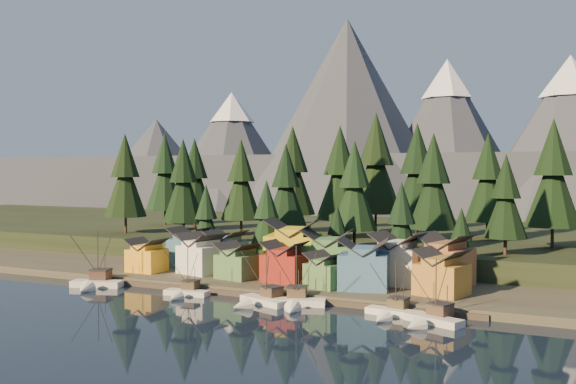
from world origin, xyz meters
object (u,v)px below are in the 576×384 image
at_px(boat_2, 184,287).
at_px(house_back_0, 189,246).
at_px(house_back_1, 226,249).
at_px(boat_4, 295,295).
at_px(boat_5, 392,305).
at_px(house_front_1, 201,252).
at_px(boat_0, 94,276).
at_px(house_front_0, 147,254).
at_px(boat_6, 430,311).
at_px(boat_3, 259,293).

bearing_deg(boat_2, house_back_0, 115.76).
bearing_deg(house_back_1, boat_4, -40.80).
bearing_deg(house_back_0, boat_4, -34.86).
distance_m(boat_2, boat_5, 39.29).
relative_size(boat_5, house_front_1, 1.06).
distance_m(boat_0, boat_2, 20.99).
xyz_separation_m(boat_2, house_front_0, (-18.54, 12.75, 3.37)).
distance_m(boat_4, boat_6, 23.80).
height_order(boat_6, house_front_0, boat_6).
bearing_deg(boat_2, house_back_1, 95.18).
bearing_deg(boat_2, house_front_0, 138.86).
bearing_deg(house_front_1, boat_0, -116.59).
xyz_separation_m(boat_3, boat_6, (29.90, -1.33, 0.09)).
bearing_deg(house_front_0, house_back_1, 35.95).
relative_size(boat_5, boat_6, 0.94).
bearing_deg(house_back_0, boat_2, -60.78).
distance_m(boat_0, boat_4, 43.29).
bearing_deg(boat_6, boat_2, -160.55).
xyz_separation_m(boat_6, house_back_1, (-50.67, 24.48, 3.86)).
height_order(boat_3, house_front_0, boat_3).
height_order(boat_2, house_front_1, house_front_1).
bearing_deg(boat_4, boat_3, 173.48).
height_order(boat_2, boat_6, boat_6).
height_order(boat_0, house_front_1, boat_0).
xyz_separation_m(boat_0, boat_6, (66.92, -1.22, -0.33)).
height_order(boat_2, house_back_1, house_back_1).
relative_size(house_front_1, house_back_0, 1.13).
xyz_separation_m(boat_4, house_back_0, (-37.35, 23.06, 3.99)).
bearing_deg(house_front_0, house_back_0, 72.87).
bearing_deg(house_back_1, boat_3, -49.84).
distance_m(house_front_1, house_back_0, 11.32).
relative_size(boat_5, house_back_1, 1.23).
xyz_separation_m(boat_0, house_back_0, (5.92, 24.40, 3.66)).
distance_m(house_front_1, house_back_1, 6.85).
bearing_deg(boat_6, boat_4, -164.38).
relative_size(boat_3, house_front_0, 1.53).
distance_m(house_front_0, house_back_1, 16.98).
bearing_deg(house_front_1, boat_6, -5.00).
height_order(boat_5, house_front_0, boat_5).
xyz_separation_m(boat_6, house_front_0, (-64.49, 14.64, 3.12)).
xyz_separation_m(house_front_1, house_back_1, (2.02, 6.54, 0.01)).
relative_size(house_front_0, house_back_1, 0.84).
relative_size(boat_0, boat_6, 1.13).
distance_m(boat_2, house_back_1, 23.44).
relative_size(boat_2, boat_4, 0.86).
bearing_deg(house_front_1, house_front_0, -150.58).
relative_size(boat_0, boat_4, 1.10).
bearing_deg(boat_4, boat_0, 164.11).
distance_m(boat_5, house_front_1, 48.70).
bearing_deg(boat_0, boat_4, -15.58).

